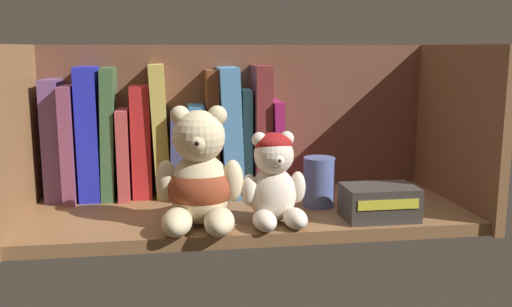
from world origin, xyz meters
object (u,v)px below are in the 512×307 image
object	(u,v)px
book_2	(91,132)
book_4	(125,152)
book_1	(72,142)
book_5	(142,141)
teddy_bear_smaller	(274,180)
book_7	(178,152)
book_0	(55,139)
book_6	(160,130)
small_product_box	(379,202)
pillar_candle	(319,182)
book_11	(245,140)
teddy_bear_larger	(200,180)
book_9	(212,132)
book_10	(229,130)
book_13	(274,145)
book_8	(196,149)
book_12	(259,129)
book_3	(110,133)

from	to	relation	value
book_2	book_4	xyz separation A→B (cm)	(5.74, 0.00, -3.66)
book_1	book_5	bearing A→B (deg)	0.00
book_4	teddy_bear_smaller	world-z (taller)	book_4
book_1	book_7	bearing A→B (deg)	0.00
book_0	book_6	distance (cm)	18.21
book_0	small_product_box	size ratio (longest dim) A/B	1.88
teddy_bear_smaller	pillar_candle	bearing A→B (deg)	41.37
book_7	book_11	size ratio (longest dim) A/B	0.80
teddy_bear_larger	book_4	bearing A→B (deg)	121.39
book_4	book_9	xyz separation A→B (cm)	(15.53, 0.00, 3.30)
book_6	pillar_candle	xyz separation A→B (cm)	(26.05, -12.38, -7.53)
book_1	book_10	bearing A→B (deg)	0.00
book_5	pillar_candle	world-z (taller)	book_5
book_13	teddy_bear_larger	distance (cm)	24.93
book_0	book_10	world-z (taller)	book_10
book_8	book_10	distance (cm)	6.81
book_11	book_5	bearing A→B (deg)	180.00
book_12	pillar_candle	world-z (taller)	book_12
book_2	small_product_box	bearing A→B (deg)	-24.39
book_4	book_11	distance (cm)	21.66
book_4	book_10	xyz separation A→B (cm)	(18.65, 0.00, 3.56)
book_9	book_12	world-z (taller)	book_12
book_1	teddy_bear_smaller	distance (cm)	38.32
book_0	book_2	xyz separation A→B (cm)	(6.06, 0.00, 1.04)
book_6	book_11	distance (cm)	15.40
small_product_box	book_1	bearing A→B (deg)	157.04
book_1	book_7	xyz separation A→B (cm)	(18.41, 0.00, -2.40)
pillar_candle	book_11	bearing A→B (deg)	131.13
book_12	book_13	world-z (taller)	book_12
book_5	teddy_bear_larger	xyz separation A→B (cm)	(9.18, -20.04, -2.79)
book_10	book_11	distance (cm)	3.55
book_3	small_product_box	world-z (taller)	book_3
small_product_box	book_8	bearing A→B (deg)	142.72
book_0	small_product_box	xyz separation A→B (cm)	(51.67, -20.68, -7.85)
book_0	book_9	distance (cm)	27.34
book_1	book_9	bearing A→B (deg)	0.00
book_8	book_3	bearing A→B (deg)	180.00
book_4	book_9	distance (cm)	15.87
book_7	book_9	xyz separation A→B (cm)	(6.06, 0.00, 3.60)
teddy_bear_smaller	book_12	bearing A→B (deg)	87.30
book_12	book_5	bearing A→B (deg)	180.00
book_11	teddy_bear_larger	world-z (taller)	book_11
book_9	book_10	world-z (taller)	book_10
book_2	book_12	world-z (taller)	same
book_1	book_3	bearing A→B (deg)	0.00
book_3	book_0	bearing A→B (deg)	180.00
book_9	book_11	size ratio (longest dim) A/B	1.18
book_2	book_11	world-z (taller)	book_2
book_5	book_2	bearing A→B (deg)	180.00
book_9	small_product_box	size ratio (longest dim) A/B	2.01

